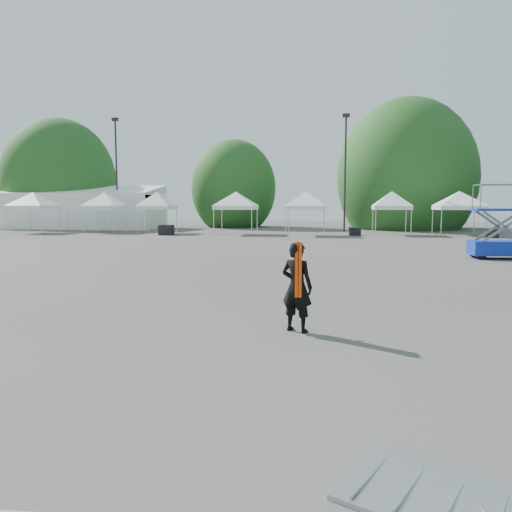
# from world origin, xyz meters

# --- Properties ---
(ground) EXTENTS (120.00, 120.00, 0.00)m
(ground) POSITION_xyz_m (0.00, 0.00, 0.00)
(ground) COLOR #474442
(ground) RESTS_ON ground
(marquee) EXTENTS (15.00, 6.25, 4.23)m
(marquee) POSITION_xyz_m (-22.00, 35.00, 1.97)
(marquee) COLOR white
(marquee) RESTS_ON ground
(light_pole_west) EXTENTS (0.60, 0.25, 10.30)m
(light_pole_west) POSITION_xyz_m (-18.00, 34.00, 5.77)
(light_pole_west) COLOR black
(light_pole_west) RESTS_ON ground
(light_pole_east) EXTENTS (0.60, 0.25, 9.80)m
(light_pole_east) POSITION_xyz_m (3.00, 32.00, 5.52)
(light_pole_east) COLOR black
(light_pole_east) RESTS_ON ground
(tree_far_w) EXTENTS (4.80, 4.80, 7.30)m
(tree_far_w) POSITION_xyz_m (-26.00, 38.00, 4.54)
(tree_far_w) COLOR #382314
(tree_far_w) RESTS_ON ground
(tree_mid_w) EXTENTS (4.16, 4.16, 6.33)m
(tree_mid_w) POSITION_xyz_m (-8.00, 40.00, 3.93)
(tree_mid_w) COLOR #382314
(tree_mid_w) RESTS_ON ground
(tree_mid_e) EXTENTS (5.12, 5.12, 7.79)m
(tree_mid_e) POSITION_xyz_m (9.00, 39.00, 4.84)
(tree_mid_e) COLOR #382314
(tree_mid_e) RESTS_ON ground
(tent_a) EXTENTS (4.38, 4.38, 3.88)m
(tent_a) POSITION_xyz_m (-22.34, 27.34, 3.06)
(tent_a) COLOR silver
(tent_a) RESTS_ON ground
(tent_b) EXTENTS (4.04, 4.04, 3.88)m
(tent_b) POSITION_xyz_m (-16.83, 28.79, 3.06)
(tent_b) COLOR silver
(tent_b) RESTS_ON ground
(tent_c) EXTENTS (3.75, 3.75, 3.88)m
(tent_c) POSITION_xyz_m (-12.08, 28.22, 3.06)
(tent_c) COLOR silver
(tent_c) RESTS_ON ground
(tent_d) EXTENTS (4.43, 4.43, 3.88)m
(tent_d) POSITION_xyz_m (-5.53, 27.92, 3.06)
(tent_d) COLOR silver
(tent_d) RESTS_ON ground
(tent_e) EXTENTS (4.20, 4.20, 3.88)m
(tent_e) POSITION_xyz_m (-0.04, 27.16, 3.06)
(tent_e) COLOR silver
(tent_e) RESTS_ON ground
(tent_f) EXTENTS (3.90, 3.90, 3.88)m
(tent_f) POSITION_xyz_m (6.43, 28.55, 3.06)
(tent_f) COLOR silver
(tent_f) RESTS_ON ground
(tent_g) EXTENTS (4.72, 4.72, 3.88)m
(tent_g) POSITION_xyz_m (11.42, 28.85, 3.06)
(tent_g) COLOR silver
(tent_g) RESTS_ON ground
(man) EXTENTS (0.73, 0.62, 1.69)m
(man) POSITION_xyz_m (1.10, -1.58, 0.85)
(man) COLOR black
(man) RESTS_ON ground
(scissor_lift) EXTENTS (2.54, 1.34, 3.22)m
(scissor_lift) POSITION_xyz_m (9.11, 12.18, 1.62)
(scissor_lift) COLOR #0D2FAB
(scissor_lift) RESTS_ON ground
(barrier_mid) EXTENTS (2.33, 1.86, 0.07)m
(barrier_mid) POSITION_xyz_m (2.84, -6.92, 0.03)
(barrier_mid) COLOR #A2A4AA
(barrier_mid) RESTS_ON ground
(crate_west) EXTENTS (1.09, 0.90, 0.77)m
(crate_west) POSITION_xyz_m (-10.58, 25.91, 0.39)
(crate_west) COLOR black
(crate_west) RESTS_ON ground
(crate_mid) EXTENTS (0.90, 0.76, 0.62)m
(crate_mid) POSITION_xyz_m (3.65, 27.36, 0.31)
(crate_mid) COLOR black
(crate_mid) RESTS_ON ground
(crate_east) EXTENTS (0.87, 0.73, 0.60)m
(crate_east) POSITION_xyz_m (13.09, 26.18, 0.30)
(crate_east) COLOR black
(crate_east) RESTS_ON ground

